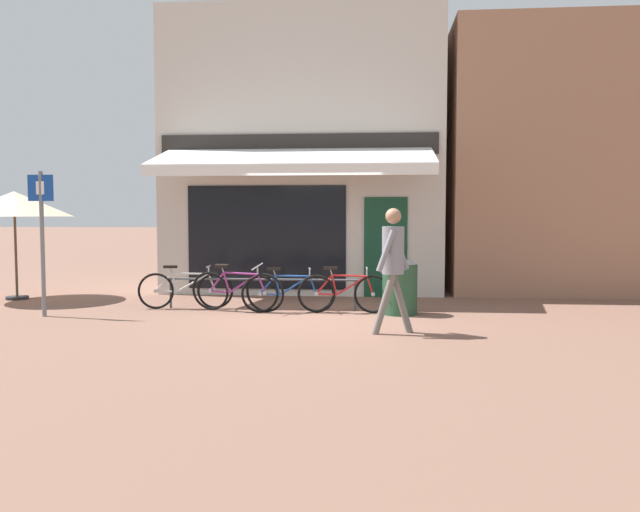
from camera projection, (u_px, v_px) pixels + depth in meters
name	position (u px, v px, depth m)	size (l,w,h in m)	color
ground_plane	(308.00, 317.00, 10.55)	(160.00, 160.00, 0.00)	brown
shop_front	(306.00, 156.00, 14.57)	(6.16, 4.66, 6.21)	beige
neighbour_building	(611.00, 163.00, 14.47)	(7.63, 4.00, 5.87)	#9E7056
bike_rack_rail	(262.00, 283.00, 11.37)	(3.52, 0.04, 0.57)	#47494F
bicycle_silver	(185.00, 289.00, 11.45)	(1.74, 0.52, 0.80)	black
bicycle_purple	(237.00, 290.00, 11.12)	(1.77, 0.63, 0.87)	black
bicycle_blue	(288.00, 292.00, 11.04)	(1.65, 0.52, 0.81)	black
bicycle_red	(344.00, 292.00, 10.95)	(1.67, 0.52, 0.81)	black
pedestrian_adult	(393.00, 256.00, 9.00)	(0.61, 0.51, 1.83)	slate
litter_bin	(400.00, 285.00, 10.81)	(0.62, 0.62, 1.00)	#23472D
parking_sign	(42.00, 228.00, 10.50)	(0.44, 0.07, 2.46)	slate
cafe_parasol	(14.00, 204.00, 12.65)	(2.27, 2.27, 2.21)	#4C3D2D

